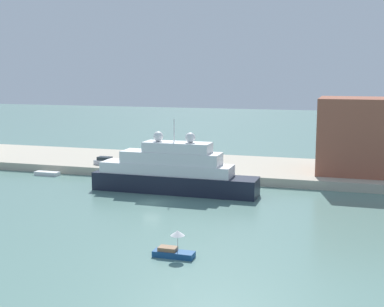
{
  "coord_description": "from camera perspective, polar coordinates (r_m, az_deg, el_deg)",
  "views": [
    {
      "loc": [
        28.07,
        -70.28,
        19.06
      ],
      "look_at": [
        4.37,
        6.0,
        6.68
      ],
      "focal_mm": 49.38,
      "sensor_mm": 36.0,
      "label": 1
    }
  ],
  "objects": [
    {
      "name": "person_figure",
      "position": [
        104.15,
        -6.79,
        -0.51
      ],
      "size": [
        0.36,
        0.36,
        1.72
      ],
      "color": "#4C4C4C",
      "rests_on": "quay_dock"
    },
    {
      "name": "quay_dock",
      "position": [
        103.07,
        1.17,
        -1.42
      ],
      "size": [
        110.0,
        22.37,
        1.51
      ],
      "primitive_type": "cube",
      "color": "#B7AD99",
      "rests_on": "ground"
    },
    {
      "name": "ground",
      "position": [
        78.04,
        -4.4,
        -5.35
      ],
      "size": [
        400.0,
        400.0,
        0.0
      ],
      "primitive_type": "plane",
      "color": "slate"
    },
    {
      "name": "small_motorboat",
      "position": [
        55.72,
        -2.0,
        -10.29
      ],
      "size": [
        4.33,
        1.53,
        2.88
      ],
      "color": "navy",
      "rests_on": "ground"
    },
    {
      "name": "work_barge",
      "position": [
        101.9,
        -15.38,
        -2.09
      ],
      "size": [
        4.67,
        1.6,
        0.68
      ],
      "primitive_type": "cube",
      "color": "silver",
      "rests_on": "ground"
    },
    {
      "name": "harbor_building",
      "position": [
        96.51,
        17.86,
        1.85
      ],
      "size": [
        14.68,
        11.89,
        13.12
      ],
      "primitive_type": "cube",
      "color": "#93513D",
      "rests_on": "quay_dock"
    },
    {
      "name": "large_yacht",
      "position": [
        84.06,
        -2.15,
        -2.04
      ],
      "size": [
        26.74,
        4.94,
        11.75
      ],
      "color": "black",
      "rests_on": "ground"
    },
    {
      "name": "mooring_bollard",
      "position": [
        92.75,
        2.28,
        -1.85
      ],
      "size": [
        0.42,
        0.42,
        0.81
      ],
      "primitive_type": "cylinder",
      "color": "black",
      "rests_on": "quay_dock"
    },
    {
      "name": "parked_car",
      "position": [
        102.47,
        -9.33,
        -0.81
      ],
      "size": [
        4.3,
        1.87,
        1.46
      ],
      "color": "silver",
      "rests_on": "quay_dock"
    }
  ]
}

